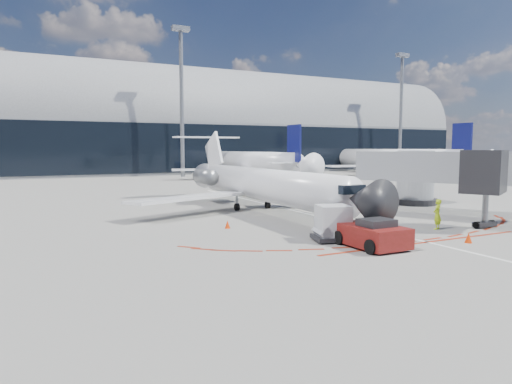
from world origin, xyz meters
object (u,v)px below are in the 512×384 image
regional_jet (259,184)px  pushback_tug (372,234)px  ramp_worker (437,214)px  uld_container (333,223)px

regional_jet → pushback_tug: 14.34m
ramp_worker → uld_container: bearing=-21.1°
regional_jet → pushback_tug: bearing=-93.2°
pushback_tug → ramp_worker: ramp_worker is taller
ramp_worker → uld_container: uld_container is taller
ramp_worker → uld_container: 7.89m
pushback_tug → ramp_worker: 7.38m
uld_container → ramp_worker: bearing=16.5°
pushback_tug → uld_container: (-0.85, 2.15, 0.30)m
pushback_tug → uld_container: uld_container is taller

